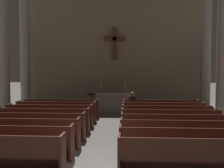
# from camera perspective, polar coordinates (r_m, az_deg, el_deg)

# --- Properties ---
(pew_left_row_2) EXTENTS (3.65, 0.50, 0.95)m
(pew_left_row_2) POSITION_cam_1_polar(r_m,az_deg,el_deg) (8.02, -21.45, -11.24)
(pew_left_row_2) COLOR #4C2319
(pew_left_row_2) RESTS_ON ground
(pew_left_row_3) EXTENTS (3.65, 0.50, 0.95)m
(pew_left_row_3) POSITION_cam_1_polar(r_m,az_deg,el_deg) (8.93, -18.67, -9.69)
(pew_left_row_3) COLOR #4C2319
(pew_left_row_3) RESTS_ON ground
(pew_left_row_4) EXTENTS (3.65, 0.50, 0.95)m
(pew_left_row_4) POSITION_cam_1_polar(r_m,az_deg,el_deg) (9.86, -16.42, -8.42)
(pew_left_row_4) COLOR #4C2319
(pew_left_row_4) RESTS_ON ground
(pew_left_row_5) EXTENTS (3.65, 0.50, 0.95)m
(pew_left_row_5) POSITION_cam_1_polar(r_m,az_deg,el_deg) (10.81, -14.58, -7.36)
(pew_left_row_5) COLOR #4C2319
(pew_left_row_5) RESTS_ON ground
(pew_left_row_6) EXTENTS (3.65, 0.50, 0.95)m
(pew_left_row_6) POSITION_cam_1_polar(r_m,az_deg,el_deg) (11.76, -13.04, -6.46)
(pew_left_row_6) COLOR #4C2319
(pew_left_row_6) RESTS_ON ground
(pew_left_row_7) EXTENTS (3.65, 0.50, 0.95)m
(pew_left_row_7) POSITION_cam_1_polar(r_m,az_deg,el_deg) (12.73, -11.74, -5.70)
(pew_left_row_7) COLOR #4C2319
(pew_left_row_7) RESTS_ON ground
(pew_left_row_8) EXTENTS (3.65, 0.50, 0.95)m
(pew_left_row_8) POSITION_cam_1_polar(r_m,az_deg,el_deg) (13.71, -10.63, -5.04)
(pew_left_row_8) COLOR #4C2319
(pew_left_row_8) RESTS_ON ground
(pew_right_row_1) EXTENTS (3.65, 0.50, 0.95)m
(pew_right_row_1) POSITION_cam_1_polar(r_m,az_deg,el_deg) (6.54, 17.94, -14.53)
(pew_right_row_1) COLOR #4C2319
(pew_right_row_1) RESTS_ON ground
(pew_right_row_2) EXTENTS (3.65, 0.50, 0.95)m
(pew_right_row_2) POSITION_cam_1_polar(r_m,az_deg,el_deg) (7.49, 15.94, -12.19)
(pew_right_row_2) COLOR #4C2319
(pew_right_row_2) RESTS_ON ground
(pew_right_row_3) EXTENTS (3.65, 0.50, 0.95)m
(pew_right_row_3) POSITION_cam_1_polar(r_m,az_deg,el_deg) (8.45, 14.41, -10.37)
(pew_right_row_3) COLOR #4C2319
(pew_right_row_3) RESTS_ON ground
(pew_right_row_4) EXTENTS (3.65, 0.50, 0.95)m
(pew_right_row_4) POSITION_cam_1_polar(r_m,az_deg,el_deg) (9.43, 13.21, -8.91)
(pew_right_row_4) COLOR #4C2319
(pew_right_row_4) RESTS_ON ground
(pew_right_row_5) EXTENTS (3.65, 0.50, 0.95)m
(pew_right_row_5) POSITION_cam_1_polar(r_m,az_deg,el_deg) (10.41, 12.24, -7.73)
(pew_right_row_5) COLOR #4C2319
(pew_right_row_5) RESTS_ON ground
(pew_right_row_6) EXTENTS (3.65, 0.50, 0.95)m
(pew_right_row_6) POSITION_cam_1_polar(r_m,az_deg,el_deg) (11.41, 11.45, -6.75)
(pew_right_row_6) COLOR #4C2319
(pew_right_row_6) RESTS_ON ground
(pew_right_row_7) EXTENTS (3.65, 0.50, 0.95)m
(pew_right_row_7) POSITION_cam_1_polar(r_m,az_deg,el_deg) (12.40, 10.78, -5.93)
(pew_right_row_7) COLOR #4C2319
(pew_right_row_7) RESTS_ON ground
(pew_right_row_8) EXTENTS (3.65, 0.50, 0.95)m
(pew_right_row_8) POSITION_cam_1_polar(r_m,az_deg,el_deg) (13.40, 10.22, -5.23)
(pew_right_row_8) COLOR #4C2319
(pew_right_row_8) RESTS_ON ground
(column_left_third) EXTENTS (0.88, 0.88, 6.86)m
(column_left_third) POSITION_cam_1_polar(r_m,az_deg,el_deg) (14.64, -22.07, 6.55)
(column_left_third) COLOR #ADA89E
(column_left_third) RESTS_ON ground
(column_right_third) EXTENTS (0.88, 0.88, 6.86)m
(column_right_third) POSITION_cam_1_polar(r_m,az_deg,el_deg) (14.00, 22.50, 6.70)
(column_right_third) COLOR #ADA89E
(column_right_third) RESTS_ON ground
(column_left_fourth) EXTENTS (0.88, 0.88, 6.86)m
(column_left_fourth) POSITION_cam_1_polar(r_m,az_deg,el_deg) (17.26, -17.97, 6.11)
(column_left_fourth) COLOR #ADA89E
(column_left_fourth) RESTS_ON ground
(column_right_fourth) EXTENTS (0.88, 0.88, 6.86)m
(column_right_fourth) POSITION_cam_1_polar(r_m,az_deg,el_deg) (16.72, 19.27, 6.18)
(column_right_fourth) COLOR #ADA89E
(column_right_fourth) RESTS_ON ground
(altar) EXTENTS (2.20, 0.90, 1.01)m
(altar) POSITION_cam_1_polar(r_m,az_deg,el_deg) (15.60, 0.22, -3.76)
(altar) COLOR #BCB7AD
(altar) RESTS_ON ground
(candlestick_left) EXTENTS (0.16, 0.16, 0.60)m
(candlestick_left) POSITION_cam_1_polar(r_m,az_deg,el_deg) (15.58, -2.35, -1.31)
(candlestick_left) COLOR #B79338
(candlestick_left) RESTS_ON altar
(candlestick_right) EXTENTS (0.16, 0.16, 0.60)m
(candlestick_right) POSITION_cam_1_polar(r_m,az_deg,el_deg) (15.50, 2.80, -1.33)
(candlestick_right) COLOR #B79338
(candlestick_right) RESTS_ON altar
(apse_with_cross) EXTENTS (11.74, 0.50, 7.32)m
(apse_with_cross) POSITION_cam_1_polar(r_m,az_deg,el_deg) (17.56, 0.59, 7.28)
(apse_with_cross) COLOR gray
(apse_with_cross) RESTS_ON ground
(lectern) EXTENTS (0.44, 0.36, 1.15)m
(lectern) POSITION_cam_1_polar(r_m,az_deg,el_deg) (14.51, -4.33, -4.25)
(lectern) COLOR #4C2319
(lectern) RESTS_ON ground
(lone_worshipper) EXTENTS (0.32, 0.43, 1.32)m
(lone_worshipper) POSITION_cam_1_polar(r_m,az_deg,el_deg) (13.32, 4.31, -4.31)
(lone_worshipper) COLOR #26262B
(lone_worshipper) RESTS_ON ground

